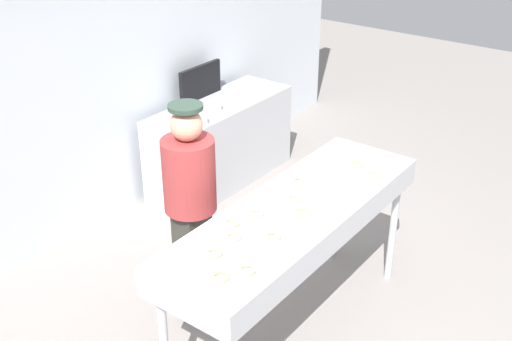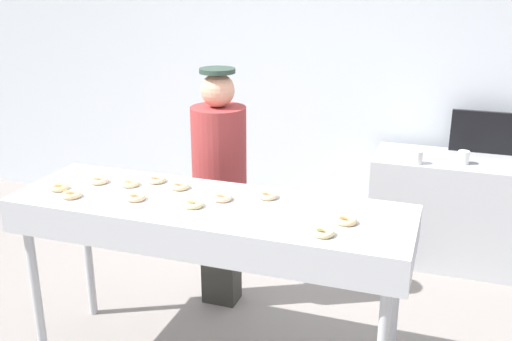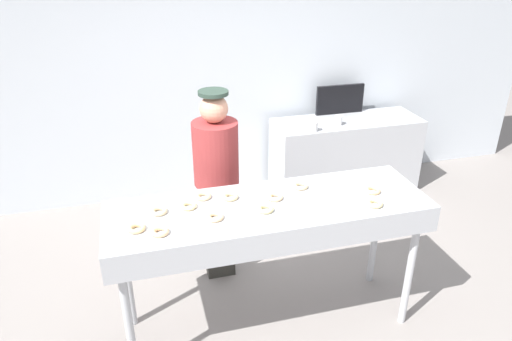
{
  "view_description": "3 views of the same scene",
  "coord_description": "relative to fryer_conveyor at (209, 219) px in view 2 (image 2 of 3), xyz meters",
  "views": [
    {
      "loc": [
        -3.01,
        -1.93,
        3.17
      ],
      "look_at": [
        0.04,
        0.36,
        1.19
      ],
      "focal_mm": 44.53,
      "sensor_mm": 36.0,
      "label": 1
    },
    {
      "loc": [
        1.22,
        -2.73,
        2.26
      ],
      "look_at": [
        0.18,
        0.28,
        1.17
      ],
      "focal_mm": 41.33,
      "sensor_mm": 36.0,
      "label": 2
    },
    {
      "loc": [
        -0.82,
        -2.68,
        2.67
      ],
      "look_at": [
        -0.04,
        0.2,
        1.22
      ],
      "focal_mm": 33.17,
      "sensor_mm": 36.0,
      "label": 3
    }
  ],
  "objects": [
    {
      "name": "paper_cup_0",
      "position": [
        0.99,
        1.67,
        -0.04
      ],
      "size": [
        0.08,
        0.08,
        0.1
      ],
      "primitive_type": "cylinder",
      "color": "white",
      "rests_on": "prep_counter"
    },
    {
      "name": "paper_cup_1",
      "position": [
        1.32,
        1.78,
        -0.04
      ],
      "size": [
        0.08,
        0.08,
        0.1
      ],
      "primitive_type": "cylinder",
      "color": "white",
      "rests_on": "prep_counter"
    },
    {
      "name": "plain_donut_1",
      "position": [
        -0.24,
        0.15,
        0.12
      ],
      "size": [
        0.15,
        0.15,
        0.03
      ],
      "primitive_type": "torus",
      "rotation": [
        0.0,
        0.0,
        1.16
      ],
      "color": "beige",
      "rests_on": "fryer_conveyor"
    },
    {
      "name": "fryer_conveyor",
      "position": [
        0.0,
        0.0,
        0.0
      ],
      "size": [
        2.22,
        0.69,
        1.06
      ],
      "color": "#B7BABF",
      "rests_on": "ground"
    },
    {
      "name": "plain_donut_11",
      "position": [
        0.29,
        0.17,
        0.12
      ],
      "size": [
        0.15,
        0.15,
        0.03
      ],
      "primitive_type": "torus",
      "rotation": [
        0.0,
        0.0,
        0.41
      ],
      "color": "beige",
      "rests_on": "fryer_conveyor"
    },
    {
      "name": "menu_display",
      "position": [
        1.49,
        2.14,
        0.08
      ],
      "size": [
        0.57,
        0.04,
        0.34
      ],
      "primitive_type": "cube",
      "color": "black",
      "rests_on": "prep_counter"
    },
    {
      "name": "back_wall",
      "position": [
        0.0,
        2.35,
        0.6
      ],
      "size": [
        8.0,
        0.12,
        3.12
      ],
      "primitive_type": "cube",
      "color": "silver",
      "rests_on": "ground"
    },
    {
      "name": "plain_donut_9",
      "position": [
        -0.4,
        -0.09,
        0.12
      ],
      "size": [
        0.14,
        0.14,
        0.03
      ],
      "primitive_type": "torus",
      "rotation": [
        0.0,
        0.0,
        0.28
      ],
      "color": "#F8C992",
      "rests_on": "fryer_conveyor"
    },
    {
      "name": "plain_donut_5",
      "position": [
        -0.74,
        0.08,
        0.12
      ],
      "size": [
        0.15,
        0.15,
        0.03
      ],
      "primitive_type": "torus",
      "rotation": [
        0.0,
        0.0,
        1.98
      ],
      "color": "beige",
      "rests_on": "fryer_conveyor"
    },
    {
      "name": "plain_donut_6",
      "position": [
        -0.05,
        -0.08,
        0.12
      ],
      "size": [
        0.11,
        0.11,
        0.03
      ],
      "primitive_type": "torus",
      "rotation": [
        0.0,
        0.0,
        1.57
      ],
      "color": "beige",
      "rests_on": "fryer_conveyor"
    },
    {
      "name": "worker_baker",
      "position": [
        -0.23,
        0.72,
        0.01
      ],
      "size": [
        0.37,
        0.37,
        1.67
      ],
      "rotation": [
        0.0,
        0.0,
        3.0
      ],
      "color": "#31302A",
      "rests_on": "ground"
    },
    {
      "name": "plain_donut_10",
      "position": [
        -0.89,
        -0.1,
        0.12
      ],
      "size": [
        0.16,
        0.16,
        0.03
      ],
      "primitive_type": "torus",
      "rotation": [
        0.0,
        0.0,
        2.31
      ],
      "color": "#F5C684",
      "rests_on": "fryer_conveyor"
    },
    {
      "name": "prep_counter",
      "position": [
        1.49,
        1.9,
        -0.52
      ],
      "size": [
        1.67,
        0.59,
        0.87
      ],
      "primitive_type": "cube",
      "color": "#B7BABF",
      "rests_on": "ground"
    },
    {
      "name": "plain_donut_2",
      "position": [
        -0.42,
        0.2,
        0.12
      ],
      "size": [
        0.15,
        0.15,
        0.03
      ],
      "primitive_type": "torus",
      "rotation": [
        0.0,
        0.0,
        1.07
      ],
      "color": "beige",
      "rests_on": "fryer_conveyor"
    },
    {
      "name": "plain_donut_8",
      "position": [
        0.76,
        -0.03,
        0.12
      ],
      "size": [
        0.12,
        0.12,
        0.03
      ],
      "primitive_type": "torus",
      "rotation": [
        0.0,
        0.0,
        0.05
      ],
      "color": "#F7C685",
      "rests_on": "fryer_conveyor"
    },
    {
      "name": "plain_donut_3",
      "position": [
        0.68,
        -0.2,
        0.12
      ],
      "size": [
        0.16,
        0.16,
        0.03
      ],
      "primitive_type": "torus",
      "rotation": [
        0.0,
        0.0,
        1.0
      ],
      "color": "beige",
      "rests_on": "fryer_conveyor"
    },
    {
      "name": "plain_donut_0",
      "position": [
        -0.54,
        0.1,
        0.12
      ],
      "size": [
        0.16,
        0.16,
        0.03
      ],
      "primitive_type": "torus",
      "rotation": [
        0.0,
        0.0,
        0.74
      ],
      "color": "#F6D493",
      "rests_on": "fryer_conveyor"
    },
    {
      "name": "plain_donut_7",
      "position": [
        0.06,
        0.06,
        0.12
      ],
      "size": [
        0.11,
        0.11,
        0.03
      ],
      "primitive_type": "torus",
      "rotation": [
        0.0,
        0.0,
        3.14
      ],
      "color": "beige",
      "rests_on": "fryer_conveyor"
    },
    {
      "name": "plain_donut_4",
      "position": [
        -0.75,
        -0.17,
        0.12
      ],
      "size": [
        0.15,
        0.15,
        0.03
      ],
      "primitive_type": "torus",
      "rotation": [
        0.0,
        0.0,
        1.2
      ],
      "color": "#F7C289",
      "rests_on": "fryer_conveyor"
    }
  ]
}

